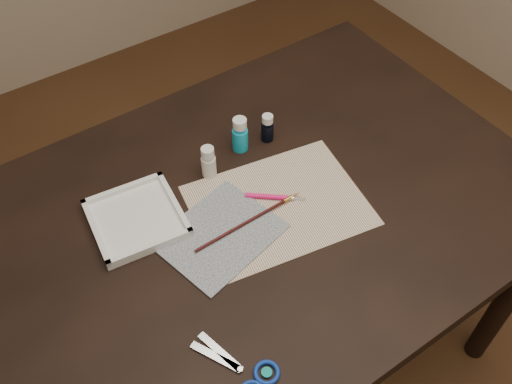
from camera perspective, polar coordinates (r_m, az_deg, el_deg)
ground at (r=1.92m, az=-0.00°, el=-15.94°), size 3.50×3.50×0.02m
table at (r=1.58m, az=-0.00°, el=-10.09°), size 1.30×0.90×0.75m
paper at (r=1.28m, az=2.27°, el=-1.31°), size 0.42×0.35×0.00m
canvas at (r=1.22m, az=-3.68°, el=-4.29°), size 0.28×0.24×0.00m
paint_bottle_white at (r=1.31m, az=-4.78°, el=3.04°), size 0.04×0.04×0.08m
paint_bottle_cyan at (r=1.37m, az=-1.61°, el=5.79°), size 0.04×0.04×0.09m
paint_bottle_navy at (r=1.40m, az=1.15°, el=6.45°), size 0.03×0.03×0.08m
paintbrush at (r=1.24m, az=-0.61°, el=-2.86°), size 0.28×0.01×0.01m
craft_knife at (r=1.28m, az=2.10°, el=-0.52°), size 0.12×0.10×0.01m
scissors at (r=1.07m, az=-2.57°, el=-17.13°), size 0.17×0.21×0.01m
palette_tray at (r=1.27m, az=-11.88°, el=-2.57°), size 0.21×0.21×0.02m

